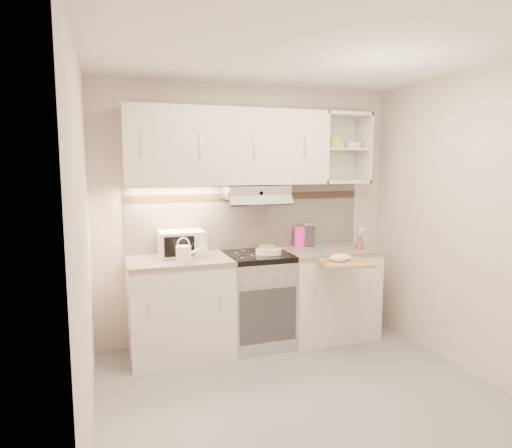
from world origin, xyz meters
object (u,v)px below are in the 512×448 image
object	(u,v)px
plate_stack	(269,251)
pink_pitcher	(300,236)
spray_bottle	(360,240)
glass_jar	(309,234)
electric_range	(258,299)
watering_can	(185,253)
microwave	(182,243)
cutting_board	(345,263)

from	to	relation	value
plate_stack	pink_pitcher	distance (m)	0.49
plate_stack	spray_bottle	world-z (taller)	spray_bottle
plate_stack	glass_jar	distance (m)	0.59
glass_jar	electric_range	bearing A→B (deg)	-162.26
electric_range	watering_can	size ratio (longest dim) A/B	3.53
microwave	pink_pitcher	distance (m)	1.23
glass_jar	plate_stack	bearing A→B (deg)	-156.05
watering_can	spray_bottle	xyz separation A→B (m)	(1.77, 0.06, 0.01)
glass_jar	cutting_board	xyz separation A→B (m)	(0.02, -0.72, -0.15)
microwave	cutting_board	distance (m)	1.49
watering_can	glass_jar	bearing A→B (deg)	18.00
plate_stack	pink_pitcher	size ratio (longest dim) A/B	1.17
microwave	watering_can	distance (m)	0.28
cutting_board	pink_pitcher	bearing A→B (deg)	110.88
pink_pitcher	spray_bottle	world-z (taller)	spray_bottle
electric_range	plate_stack	xyz separation A→B (m)	(0.10, -0.03, 0.47)
electric_range	pink_pitcher	bearing A→B (deg)	20.94
plate_stack	cutting_board	bearing A→B (deg)	-41.58
microwave	watering_can	xyz separation A→B (m)	(-0.02, -0.27, -0.04)
electric_range	spray_bottle	size ratio (longest dim) A/B	3.95
pink_pitcher	cutting_board	size ratio (longest dim) A/B	0.50
electric_range	cutting_board	xyz separation A→B (m)	(0.64, -0.52, 0.42)
electric_range	pink_pitcher	xyz separation A→B (m)	(0.52, 0.20, 0.55)
electric_range	cutting_board	distance (m)	0.93
glass_jar	cutting_board	size ratio (longest dim) A/B	0.57
microwave	plate_stack	world-z (taller)	microwave
electric_range	cutting_board	size ratio (longest dim) A/B	2.12
electric_range	glass_jar	world-z (taller)	glass_jar
spray_bottle	microwave	bearing A→B (deg)	-167.21
electric_range	microwave	size ratio (longest dim) A/B	2.17
electric_range	spray_bottle	distance (m)	1.18
plate_stack	glass_jar	xyz separation A→B (m)	(0.53, 0.23, 0.10)
watering_can	plate_stack	distance (m)	0.83
electric_range	plate_stack	size ratio (longest dim) A/B	3.65
electric_range	pink_pitcher	size ratio (longest dim) A/B	4.27
cutting_board	watering_can	bearing A→B (deg)	176.54
electric_range	plate_stack	bearing A→B (deg)	-19.95
watering_can	pink_pitcher	xyz separation A→B (m)	(1.25, 0.36, 0.03)
pink_pitcher	cutting_board	xyz separation A→B (m)	(0.12, -0.72, -0.13)
plate_stack	pink_pitcher	bearing A→B (deg)	28.86
watering_can	spray_bottle	distance (m)	1.77
watering_can	microwave	bearing A→B (deg)	88.17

